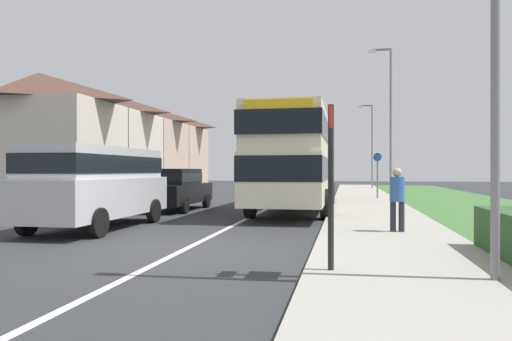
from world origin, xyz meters
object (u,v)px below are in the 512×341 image
double_decker_bus (296,156)px  pedestrian_at_stop (397,196)px  street_lamp_mid (389,114)px  parked_van_silver (97,180)px  street_lamp_far (371,141)px  parked_car_black (175,187)px  bus_stop_sign (331,175)px  cycle_route_sign (377,173)px

double_decker_bus → pedestrian_at_stop: size_ratio=6.14×
double_decker_bus → street_lamp_mid: bearing=55.2°
parked_van_silver → street_lamp_far: street_lamp_far is taller
parked_car_black → bus_stop_sign: bus_stop_sign is taller
cycle_route_sign → double_decker_bus: bearing=-115.5°
double_decker_bus → bus_stop_sign: bearing=-81.4°
street_lamp_mid → pedestrian_at_stop: bearing=-93.9°
parked_car_black → cycle_route_sign: (8.38, 7.83, 0.51)m
parked_van_silver → street_lamp_mid: 15.28m
bus_stop_sign → street_lamp_far: bearing=86.1°
parked_van_silver → street_lamp_far: 29.94m
parked_van_silver → street_lamp_mid: size_ratio=0.70×
parked_car_black → bus_stop_sign: (6.52, -10.84, 0.63)m
double_decker_bus → street_lamp_far: street_lamp_far is taller
pedestrian_at_stop → street_lamp_mid: 12.68m
bus_stop_sign → cycle_route_sign: (1.86, 18.67, -0.11)m
bus_stop_sign → cycle_route_sign: bearing=84.3°
pedestrian_at_stop → street_lamp_far: (0.80, 28.58, 3.08)m
pedestrian_at_stop → street_lamp_mid: (0.84, 12.19, 3.38)m
cycle_route_sign → bus_stop_sign: bearing=-95.7°
cycle_route_sign → street_lamp_far: (0.39, 14.66, 2.63)m
pedestrian_at_stop → double_decker_bus: bearing=115.8°
parked_car_black → pedestrian_at_stop: bearing=-37.4°
parked_van_silver → pedestrian_at_stop: size_ratio=3.20×
street_lamp_mid → bus_stop_sign: bearing=-97.7°
double_decker_bus → street_lamp_mid: street_lamp_mid is taller
double_decker_bus → pedestrian_at_stop: 7.30m
double_decker_bus → cycle_route_sign: (3.55, 7.43, -0.71)m
parked_car_black → street_lamp_mid: (8.80, 6.11, 3.44)m
bus_stop_sign → street_lamp_mid: 17.33m
bus_stop_sign → double_decker_bus: bearing=98.6°
bus_stop_sign → pedestrian_at_stop: bearing=73.1°
pedestrian_at_stop → cycle_route_sign: cycle_route_sign is taller
cycle_route_sign → street_lamp_far: size_ratio=0.36×
street_lamp_mid → street_lamp_far: 16.38m
cycle_route_sign → parked_car_black: bearing=-136.9°
cycle_route_sign → street_lamp_mid: street_lamp_mid is taller
street_lamp_mid → cycle_route_sign: bearing=103.9°
street_lamp_mid → street_lamp_far: size_ratio=1.08×
parked_car_black → bus_stop_sign: 12.67m
double_decker_bus → street_lamp_far: size_ratio=1.46×
bus_stop_sign → street_lamp_mid: size_ratio=0.34×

